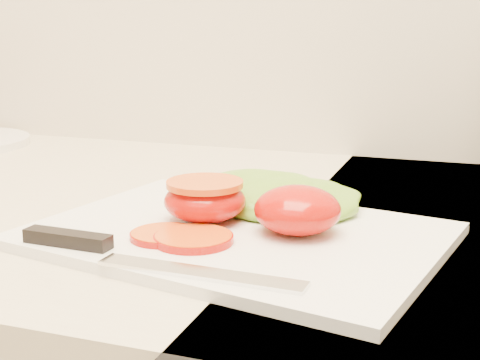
% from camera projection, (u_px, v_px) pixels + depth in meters
% --- Properties ---
extents(cutting_board, '(0.40, 0.32, 0.01)m').
position_uv_depth(cutting_board, '(236.00, 235.00, 0.61)').
color(cutting_board, white).
rests_on(cutting_board, counter).
extents(tomato_half_dome, '(0.08, 0.08, 0.04)m').
position_uv_depth(tomato_half_dome, '(297.00, 210.00, 0.60)').
color(tomato_half_dome, '#B4170C').
rests_on(tomato_half_dome, cutting_board).
extents(tomato_half_cut, '(0.08, 0.08, 0.04)m').
position_uv_depth(tomato_half_cut, '(205.00, 199.00, 0.64)').
color(tomato_half_cut, '#B4170C').
rests_on(tomato_half_cut, cutting_board).
extents(tomato_slice_0, '(0.07, 0.07, 0.01)m').
position_uv_depth(tomato_slice_0, '(194.00, 238.00, 0.58)').
color(tomato_slice_0, '#CF5C14').
rests_on(tomato_slice_0, cutting_board).
extents(tomato_slice_1, '(0.06, 0.06, 0.01)m').
position_uv_depth(tomato_slice_1, '(165.00, 235.00, 0.59)').
color(tomato_slice_1, '#CF5C14').
rests_on(tomato_slice_1, cutting_board).
extents(lettuce_leaf_0, '(0.17, 0.12, 0.03)m').
position_uv_depth(lettuce_leaf_0, '(261.00, 195.00, 0.68)').
color(lettuce_leaf_0, '#73A62C').
rests_on(lettuce_leaf_0, cutting_board).
extents(lettuce_leaf_1, '(0.15, 0.14, 0.03)m').
position_uv_depth(lettuce_leaf_1, '(303.00, 201.00, 0.66)').
color(lettuce_leaf_1, '#73A62C').
rests_on(lettuce_leaf_1, cutting_board).
extents(knife, '(0.26, 0.05, 0.01)m').
position_uv_depth(knife, '(116.00, 251.00, 0.54)').
color(knife, silver).
rests_on(knife, cutting_board).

